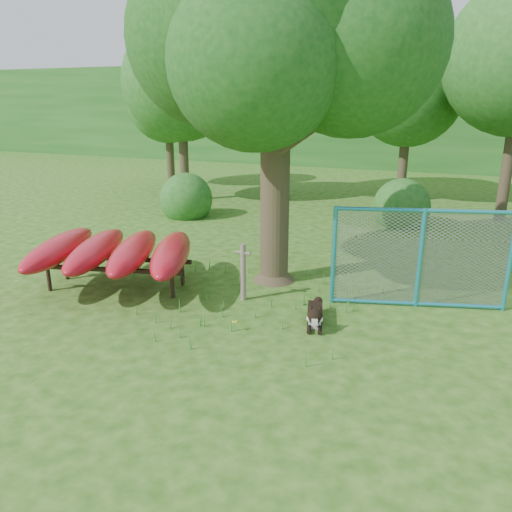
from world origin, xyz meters
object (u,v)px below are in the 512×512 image
at_px(husky_dog, 315,315).
at_px(fence_section, 420,259).
at_px(kayak_rack, 114,251).
at_px(oak_tree, 276,27).

relative_size(husky_dog, fence_section, 0.35).
bearing_deg(kayak_rack, husky_dog, -16.12).
xyz_separation_m(husky_dog, fence_section, (1.59, 1.56, 0.80)).
distance_m(oak_tree, husky_dog, 5.61).
height_order(kayak_rack, husky_dog, kayak_rack).
distance_m(kayak_rack, husky_dog, 4.48).
bearing_deg(oak_tree, kayak_rack, -148.23).
bearing_deg(kayak_rack, fence_section, -0.95).
distance_m(kayak_rack, fence_section, 6.18).
relative_size(kayak_rack, husky_dog, 3.64).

